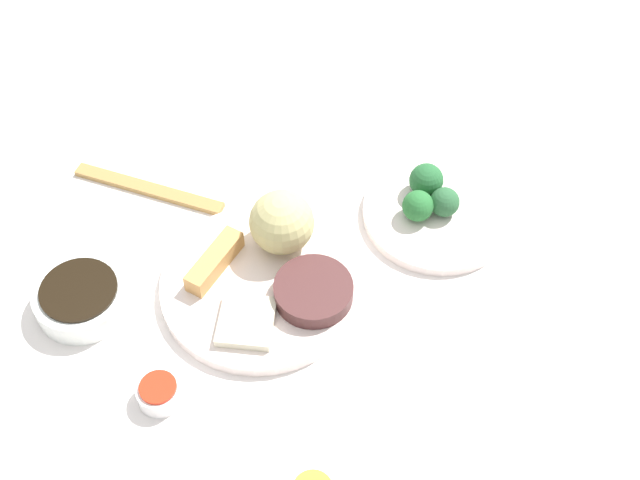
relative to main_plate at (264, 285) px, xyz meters
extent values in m
cube|color=white|center=(-0.06, 0.00, -0.02)|extent=(2.20, 2.20, 0.02)
cylinder|color=white|center=(0.00, 0.00, 0.00)|extent=(0.25, 0.25, 0.02)
sphere|color=tan|center=(-0.07, 0.01, 0.05)|extent=(0.08, 0.08, 0.08)
cube|color=tan|center=(-0.01, -0.07, 0.02)|extent=(0.10, 0.05, 0.03)
cube|color=beige|center=(0.07, -0.01, 0.01)|extent=(0.08, 0.07, 0.01)
cylinder|color=#4B2727|center=(0.01, 0.07, 0.02)|extent=(0.10, 0.10, 0.02)
cylinder|color=white|center=(-0.17, 0.20, 0.00)|extent=(0.20, 0.20, 0.01)
sphere|color=#2B5E36|center=(-0.16, 0.20, 0.03)|extent=(0.04, 0.04, 0.04)
sphere|color=#256031|center=(-0.19, 0.18, 0.03)|extent=(0.05, 0.05, 0.05)
sphere|color=#286C31|center=(-0.15, 0.17, 0.03)|extent=(0.04, 0.04, 0.04)
cylinder|color=white|center=(0.07, -0.21, 0.01)|extent=(0.12, 0.12, 0.03)
cylinder|color=black|center=(0.07, -0.21, 0.03)|extent=(0.09, 0.09, 0.00)
cylinder|color=white|center=(0.17, -0.08, 0.00)|extent=(0.05, 0.05, 0.02)
cylinder|color=red|center=(0.17, -0.08, 0.02)|extent=(0.04, 0.04, 0.00)
cube|color=#A77E43|center=(-0.13, -0.20, 0.00)|extent=(0.05, 0.22, 0.01)
camera|label=1|loc=(0.57, 0.20, 0.86)|focal=46.86mm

